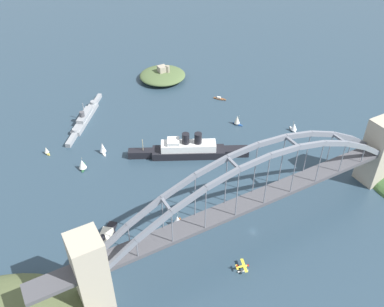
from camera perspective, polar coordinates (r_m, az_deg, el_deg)
The scene contains 14 objects.
ground_plane at distance 266.78m, azimuth 8.42°, elevation -10.46°, with size 1400.00×1400.00×0.00m, color #283D4C.
harbor_arch_bridge at distance 247.59m, azimuth 8.98°, elevation -6.26°, with size 266.38×17.07×64.91m.
ocean_liner at distance 317.21m, azimuth -0.41°, elevation 0.55°, with size 85.58×48.64×20.44m.
naval_cruiser at distance 371.47m, azimuth -14.49°, elevation 4.78°, with size 52.20×67.39×16.81m.
harbor_ferry_steamer at distance 260.21m, azimuth -12.07°, elevation -11.85°, with size 26.76×30.71×7.87m.
fort_island_mid_harbor at distance 426.72m, azimuth -4.06°, elevation 10.66°, with size 46.12×45.50×15.17m.
seaplane_taxiing_near_bridge at distance 245.53m, azimuth 6.96°, elevation -15.22°, with size 7.85×9.59×5.03m.
small_boat_0 at distance 356.18m, azimuth 13.82°, elevation 3.58°, with size 5.94×9.31×8.48m.
small_boat_1 at distance 315.56m, azimuth -14.82°, elevation -1.43°, with size 7.56×10.10×9.68m.
small_boat_2 at distance 340.06m, azimuth -19.35°, elevation 0.40°, with size 4.25×6.47×6.54m.
small_boat_3 at distance 392.93m, azimuth 3.78°, elevation 7.55°, with size 8.64×10.18×2.38m.
small_boat_4 at distance 355.90m, azimuth 6.23°, elevation 4.62°, with size 6.33×8.39×9.78m.
small_boat_5 at distance 328.07m, azimuth -12.17°, elevation 0.78°, with size 5.33×9.03×10.28m.
small_boat_6 at distance 263.36m, azimuth -2.02°, elevation -9.21°, with size 9.06×9.62×10.34m.
Camera 1 is at (-119.25, -135.69, 196.32)m, focal length 38.87 mm.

